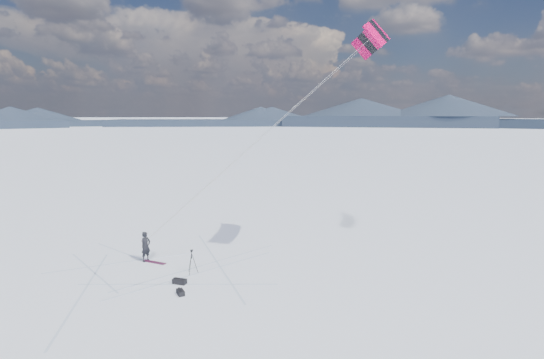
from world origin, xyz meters
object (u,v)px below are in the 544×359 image
at_px(tripod, 192,258).
at_px(snowkiter, 146,261).
at_px(snowboard, 154,262).
at_px(gear_bag_a, 180,281).
at_px(gear_bag_b, 181,292).

bearing_deg(tripod, snowkiter, 133.11).
relative_size(snowboard, gear_bag_a, 2.15).
xyz_separation_m(tripod, gear_bag_a, (0.23, -1.72, -0.78)).
height_order(snowkiter, tripod, tripod).
distance_m(snowkiter, gear_bag_b, 6.33).
height_order(snowboard, gear_bag_b, gear_bag_b).
bearing_deg(snowkiter, gear_bag_b, -114.44).
distance_m(snowboard, gear_bag_a, 4.32).
xyz_separation_m(snowkiter, gear_bag_a, (4.14, -2.59, 0.15)).
relative_size(snowkiter, snowboard, 1.16).
bearing_deg(snowboard, gear_bag_a, -31.31).
height_order(tripod, gear_bag_b, tripod).
bearing_deg(snowkiter, gear_bag_a, -108.85).
distance_m(snowboard, tripod, 3.49).
xyz_separation_m(snowboard, gear_bag_a, (3.49, -2.55, 0.13)).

